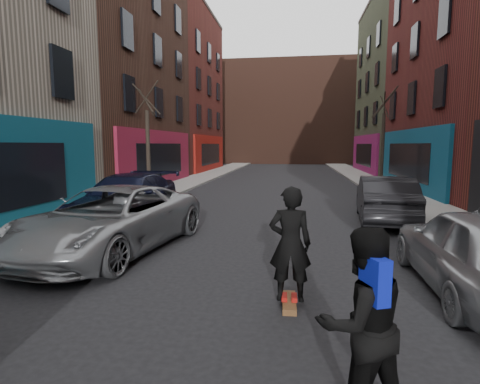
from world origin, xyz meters
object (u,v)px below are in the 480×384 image
(tree_left_far, at_px, (147,129))
(skateboarder, at_px, (290,244))
(parked_right_far, at_px, (480,251))
(parked_right_end, at_px, (385,199))
(parked_left_far, at_px, (111,219))
(parked_left_end, at_px, (127,199))
(pedestrian, at_px, (361,323))
(skateboard, at_px, (289,302))
(tree_right_far, at_px, (383,130))

(tree_left_far, relative_size, skateboarder, 3.44)
(parked_right_far, relative_size, parked_right_end, 0.98)
(skateboarder, bearing_deg, parked_right_end, -115.16)
(tree_left_far, height_order, parked_right_end, tree_left_far)
(tree_left_far, distance_m, parked_left_far, 9.90)
(parked_left_end, xyz_separation_m, pedestrian, (6.25, -8.25, 0.13))
(parked_right_end, relative_size, skateboarder, 2.54)
(parked_right_far, xyz_separation_m, skateboarder, (-3.27, -0.93, 0.25))
(parked_right_end, relative_size, skateboard, 5.98)
(parked_right_end, xyz_separation_m, skateboard, (-3.13, -7.37, -0.74))
(tree_right_far, relative_size, parked_left_end, 1.20)
(parked_right_end, distance_m, skateboard, 8.04)
(parked_left_far, bearing_deg, parked_right_far, -4.27)
(tree_left_far, relative_size, pedestrian, 3.45)
(tree_right_far, distance_m, parked_right_far, 17.16)
(parked_left_far, xyz_separation_m, pedestrian, (5.14, -5.02, 0.15))
(skateboard, bearing_deg, skateboarder, -2.16)
(pedestrian, bearing_deg, parked_left_far, -67.19)
(parked_right_end, distance_m, pedestrian, 10.10)
(tree_left_far, bearing_deg, skateboarder, -58.71)
(skateboarder, bearing_deg, skateboard, -2.16)
(tree_right_far, xyz_separation_m, parked_right_far, (-1.99, -16.83, -2.73))
(parked_left_far, xyz_separation_m, parked_left_end, (-1.12, 3.23, 0.02))
(tree_right_far, relative_size, parked_right_end, 1.42)
(tree_left_far, bearing_deg, pedestrian, -61.04)
(tree_right_far, xyz_separation_m, parked_left_far, (-9.68, -15.17, -2.73))
(skateboarder, bearing_deg, parked_right_far, -166.30)
(parked_left_far, relative_size, skateboarder, 3.05)
(parked_left_far, bearing_deg, tree_right_far, 65.34)
(tree_right_far, distance_m, parked_left_far, 18.20)
(parked_left_far, height_order, skateboard, parked_left_far)
(tree_right_far, bearing_deg, parked_left_end, -132.13)
(tree_left_far, distance_m, parked_right_far, 15.24)
(tree_right_far, relative_size, parked_right_far, 1.45)
(parked_left_end, bearing_deg, tree_right_far, 47.94)
(parked_left_far, height_order, pedestrian, pedestrian)
(tree_right_far, bearing_deg, skateboarder, -106.49)
(parked_left_end, bearing_deg, parked_right_far, -28.93)
(parked_left_end, relative_size, skateboard, 7.06)
(parked_left_end, bearing_deg, pedestrian, -52.77)
(tree_left_far, bearing_deg, parked_left_end, -74.93)
(parked_left_far, distance_m, parked_right_far, 7.87)
(pedestrian, bearing_deg, parked_left_end, -75.66)
(tree_right_far, bearing_deg, parked_left_far, -122.55)
(parked_right_far, relative_size, pedestrian, 2.48)
(parked_left_far, relative_size, parked_left_end, 1.02)
(parked_left_far, height_order, parked_right_end, parked_left_far)
(tree_left_far, height_order, parked_right_far, tree_left_far)
(tree_left_far, bearing_deg, skateboard, -58.71)
(tree_right_far, relative_size, skateboard, 8.50)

